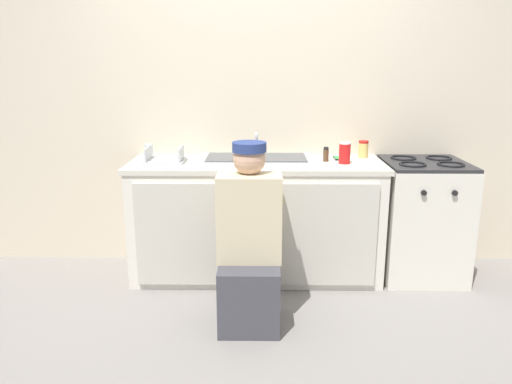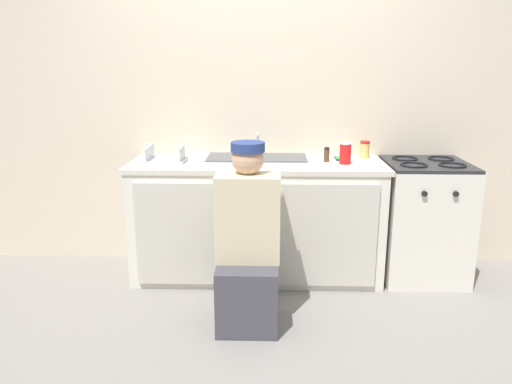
{
  "view_description": "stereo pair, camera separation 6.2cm",
  "coord_description": "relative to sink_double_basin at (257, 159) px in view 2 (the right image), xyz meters",
  "views": [
    {
      "loc": [
        0.04,
        -3.22,
        1.55
      ],
      "look_at": [
        0.0,
        0.1,
        0.69
      ],
      "focal_mm": 35.0,
      "sensor_mm": 36.0,
      "label": 1
    },
    {
      "loc": [
        0.1,
        -3.22,
        1.55
      ],
      "look_at": [
        0.0,
        0.1,
        0.69
      ],
      "focal_mm": 35.0,
      "sensor_mm": 36.0,
      "label": 2
    }
  ],
  "objects": [
    {
      "name": "condiment_jar",
      "position": [
        0.8,
        0.18,
        0.05
      ],
      "size": [
        0.07,
        0.07,
        0.13
      ],
      "color": "#DBB760",
      "rests_on": "countertop"
    },
    {
      "name": "sink_double_basin",
      "position": [
        0.0,
        0.0,
        0.0
      ],
      "size": [
        0.8,
        0.44,
        0.19
      ],
      "color": "silver",
      "rests_on": "countertop"
    },
    {
      "name": "stove_range",
      "position": [
        1.22,
        -0.0,
        -0.44
      ],
      "size": [
        0.59,
        0.62,
        0.88
      ],
      "color": "silver",
      "rests_on": "ground_plane"
    },
    {
      "name": "soda_cup_red",
      "position": [
        0.62,
        -0.05,
        0.06
      ],
      "size": [
        0.08,
        0.08,
        0.15
      ],
      "color": "red",
      "rests_on": "countertop"
    },
    {
      "name": "ground_plane",
      "position": [
        0.0,
        -0.3,
        -0.88
      ],
      "size": [
        12.0,
        12.0,
        0.0
      ],
      "primitive_type": "plane",
      "color": "gray"
    },
    {
      "name": "back_wall",
      "position": [
        0.0,
        0.35,
        0.37
      ],
      "size": [
        6.0,
        0.1,
        2.5
      ],
      "primitive_type": "cube",
      "color": "beige",
      "rests_on": "ground_plane"
    },
    {
      "name": "counter_cabinet",
      "position": [
        0.0,
        -0.01,
        -0.47
      ],
      "size": [
        1.79,
        0.62,
        0.82
      ],
      "color": "silver",
      "rests_on": "ground_plane"
    },
    {
      "name": "plumber_person",
      "position": [
        -0.03,
        -0.73,
        -0.42
      ],
      "size": [
        0.42,
        0.61,
        1.1
      ],
      "color": "#3F3F47",
      "rests_on": "ground_plane"
    },
    {
      "name": "countertop",
      "position": [
        0.0,
        -0.0,
        -0.04
      ],
      "size": [
        1.83,
        0.62,
        0.04
      ],
      "primitive_type": "cube",
      "color": "beige",
      "rests_on": "counter_cabinet"
    },
    {
      "name": "water_glass",
      "position": [
        -0.81,
        0.17,
        0.03
      ],
      "size": [
        0.06,
        0.06,
        0.1
      ],
      "color": "#ADC6CC",
      "rests_on": "countertop"
    },
    {
      "name": "cell_phone",
      "position": [
        0.61,
        0.12,
        -0.01
      ],
      "size": [
        0.07,
        0.14,
        0.01
      ],
      "color": "black",
      "rests_on": "countertop"
    },
    {
      "name": "dish_rack_tray",
      "position": [
        -0.65,
        -0.02,
        0.01
      ],
      "size": [
        0.28,
        0.22,
        0.11
      ],
      "color": "#B2B7BC",
      "rests_on": "countertop"
    },
    {
      "name": "spice_bottle_pepper",
      "position": [
        0.5,
        0.02,
        0.03
      ],
      "size": [
        0.04,
        0.04,
        0.1
      ],
      "color": "#513823",
      "rests_on": "countertop"
    }
  ]
}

